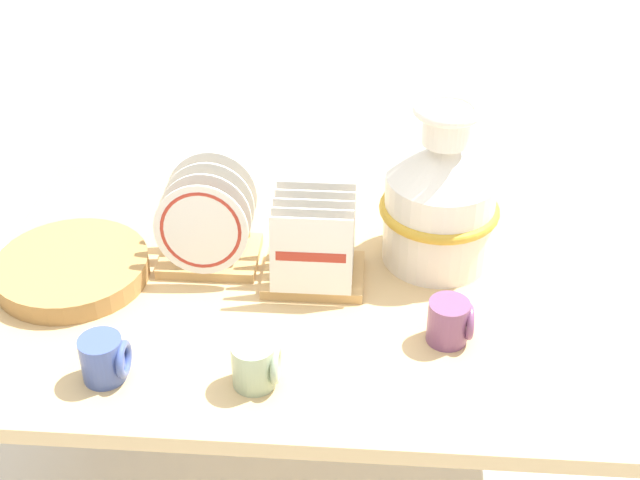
{
  "coord_description": "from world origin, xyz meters",
  "views": [
    {
      "loc": [
        0.1,
        -1.46,
        1.73
      ],
      "look_at": [
        0.0,
        0.0,
        0.71
      ],
      "focal_mm": 50.0,
      "sensor_mm": 36.0,
      "label": 1
    }
  ],
  "objects_px": {
    "dish_rack_square_plates": "(314,254)",
    "mug_cobalt_glaze": "(105,359)",
    "ceramic_vase": "(440,198)",
    "mug_plum_glaze": "(450,321)",
    "wicker_charger_stack": "(72,269)",
    "dish_rack_round_plates": "(207,230)",
    "mug_sage_glaze": "(256,365)"
  },
  "relations": [
    {
      "from": "mug_plum_glaze",
      "to": "mug_cobalt_glaze",
      "type": "bearing_deg",
      "value": -166.63
    },
    {
      "from": "mug_cobalt_glaze",
      "to": "mug_plum_glaze",
      "type": "bearing_deg",
      "value": 13.37
    },
    {
      "from": "dish_rack_round_plates",
      "to": "dish_rack_square_plates",
      "type": "relative_size",
      "value": 1.05
    },
    {
      "from": "dish_rack_round_plates",
      "to": "mug_plum_glaze",
      "type": "xyz_separation_m",
      "value": [
        0.5,
        -0.21,
        -0.04
      ]
    },
    {
      "from": "dish_rack_round_plates",
      "to": "ceramic_vase",
      "type": "bearing_deg",
      "value": 6.46
    },
    {
      "from": "dish_rack_square_plates",
      "to": "dish_rack_round_plates",
      "type": "bearing_deg",
      "value": 169.21
    },
    {
      "from": "wicker_charger_stack",
      "to": "mug_plum_glaze",
      "type": "bearing_deg",
      "value": -10.34
    },
    {
      "from": "dish_rack_round_plates",
      "to": "mug_plum_glaze",
      "type": "distance_m",
      "value": 0.54
    },
    {
      "from": "mug_plum_glaze",
      "to": "mug_cobalt_glaze",
      "type": "distance_m",
      "value": 0.64
    },
    {
      "from": "mug_plum_glaze",
      "to": "dish_rack_round_plates",
      "type": "bearing_deg",
      "value": 156.67
    },
    {
      "from": "ceramic_vase",
      "to": "mug_plum_glaze",
      "type": "relative_size",
      "value": 4.15
    },
    {
      "from": "dish_rack_round_plates",
      "to": "mug_cobalt_glaze",
      "type": "relative_size",
      "value": 2.49
    },
    {
      "from": "dish_rack_round_plates",
      "to": "mug_cobalt_glaze",
      "type": "bearing_deg",
      "value": -108.88
    },
    {
      "from": "dish_rack_square_plates",
      "to": "mug_sage_glaze",
      "type": "relative_size",
      "value": 2.37
    },
    {
      "from": "ceramic_vase",
      "to": "dish_rack_square_plates",
      "type": "relative_size",
      "value": 1.75
    },
    {
      "from": "mug_plum_glaze",
      "to": "ceramic_vase",
      "type": "bearing_deg",
      "value": 93.54
    },
    {
      "from": "dish_rack_square_plates",
      "to": "ceramic_vase",
      "type": "bearing_deg",
      "value": 20.93
    },
    {
      "from": "ceramic_vase",
      "to": "mug_sage_glaze",
      "type": "height_order",
      "value": "ceramic_vase"
    },
    {
      "from": "dish_rack_square_plates",
      "to": "mug_cobalt_glaze",
      "type": "xyz_separation_m",
      "value": [
        -0.35,
        -0.32,
        -0.02
      ]
    },
    {
      "from": "mug_sage_glaze",
      "to": "mug_plum_glaze",
      "type": "relative_size",
      "value": 1.0
    },
    {
      "from": "dish_rack_square_plates",
      "to": "wicker_charger_stack",
      "type": "relative_size",
      "value": 0.65
    },
    {
      "from": "mug_sage_glaze",
      "to": "mug_cobalt_glaze",
      "type": "distance_m",
      "value": 0.27
    },
    {
      "from": "mug_plum_glaze",
      "to": "wicker_charger_stack",
      "type": "bearing_deg",
      "value": 169.66
    },
    {
      "from": "dish_rack_round_plates",
      "to": "dish_rack_square_plates",
      "type": "distance_m",
      "value": 0.23
    },
    {
      "from": "dish_rack_square_plates",
      "to": "mug_cobalt_glaze",
      "type": "relative_size",
      "value": 2.37
    },
    {
      "from": "dish_rack_round_plates",
      "to": "mug_sage_glaze",
      "type": "bearing_deg",
      "value": -67.53
    },
    {
      "from": "dish_rack_round_plates",
      "to": "mug_plum_glaze",
      "type": "relative_size",
      "value": 2.49
    },
    {
      "from": "ceramic_vase",
      "to": "dish_rack_square_plates",
      "type": "distance_m",
      "value": 0.29
    },
    {
      "from": "wicker_charger_stack",
      "to": "mug_cobalt_glaze",
      "type": "xyz_separation_m",
      "value": [
        0.15,
        -0.29,
        0.02
      ]
    },
    {
      "from": "wicker_charger_stack",
      "to": "dish_rack_round_plates",
      "type": "bearing_deg",
      "value": 14.95
    },
    {
      "from": "dish_rack_square_plates",
      "to": "mug_plum_glaze",
      "type": "bearing_deg",
      "value": -32.27
    },
    {
      "from": "ceramic_vase",
      "to": "mug_plum_glaze",
      "type": "distance_m",
      "value": 0.29
    }
  ]
}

